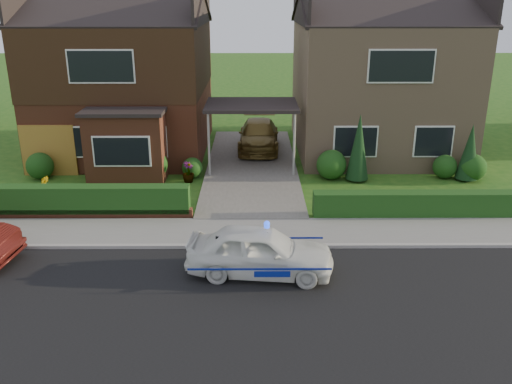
{
  "coord_description": "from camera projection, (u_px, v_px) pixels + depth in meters",
  "views": [
    {
      "loc": [
        0.06,
        -11.3,
        6.99
      ],
      "look_at": [
        0.15,
        3.5,
        1.59
      ],
      "focal_mm": 38.0,
      "sensor_mm": 36.0,
      "label": 1
    }
  ],
  "objects": [
    {
      "name": "shrub_left_near",
      "position": [
        192.0,
        168.0,
        21.88
      ],
      "size": [
        0.84,
        0.84,
        0.84
      ],
      "primitive_type": "sphere",
      "color": "#113511",
      "rests_on": "ground"
    },
    {
      "name": "driveway",
      "position": [
        252.0,
        166.0,
        23.33
      ],
      "size": [
        3.8,
        12.0,
        0.12
      ],
      "primitive_type": "cube",
      "color": "#666059",
      "rests_on": "ground"
    },
    {
      "name": "shrub_right_far",
      "position": [
        473.0,
        167.0,
        21.52
      ],
      "size": [
        1.08,
        1.08,
        1.08
      ],
      "primitive_type": "sphere",
      "color": "#113511",
      "rests_on": "ground"
    },
    {
      "name": "shrub_left_mid",
      "position": [
        151.0,
        164.0,
        21.5
      ],
      "size": [
        1.32,
        1.32,
        1.32
      ],
      "primitive_type": "sphere",
      "color": "#113511",
      "rests_on": "ground"
    },
    {
      "name": "potted_plant_b",
      "position": [
        43.0,
        188.0,
        19.6
      ],
      "size": [
        0.6,
        0.58,
        0.85
      ],
      "primitive_type": "imported",
      "rotation": [
        0.0,
        0.0,
        0.62
      ],
      "color": "gray",
      "rests_on": "ground"
    },
    {
      "name": "potted_plant_c",
      "position": [
        188.0,
        173.0,
        21.31
      ],
      "size": [
        0.63,
        0.63,
        0.82
      ],
      "primitive_type": "imported",
      "rotation": [
        0.0,
        0.0,
        1.03
      ],
      "color": "gray",
      "rests_on": "ground"
    },
    {
      "name": "house_left",
      "position": [
        125.0,
        69.0,
        24.74
      ],
      "size": [
        7.5,
        9.53,
        7.25
      ],
      "color": "brown",
      "rests_on": "ground"
    },
    {
      "name": "driveway_car",
      "position": [
        259.0,
        135.0,
        25.48
      ],
      "size": [
        1.96,
        4.56,
        1.31
      ],
      "primitive_type": "imported",
      "rotation": [
        0.0,
        0.0,
        -0.03
      ],
      "color": "brown",
      "rests_on": "driveway"
    },
    {
      "name": "potted_plant_a",
      "position": [
        14.0,
        200.0,
        18.47
      ],
      "size": [
        0.48,
        0.39,
        0.79
      ],
      "primitive_type": "imported",
      "rotation": [
        0.0,
        0.0,
        -0.31
      ],
      "color": "gray",
      "rests_on": "ground"
    },
    {
      "name": "kerb",
      "position": [
        251.0,
        246.0,
        15.86
      ],
      "size": [
        60.0,
        0.16,
        0.12
      ],
      "primitive_type": "cube",
      "color": "#9E9993",
      "rests_on": "ground"
    },
    {
      "name": "hedge_right",
      "position": [
        425.0,
        217.0,
        18.07
      ],
      "size": [
        7.5,
        0.55,
        0.8
      ],
      "primitive_type": "cube",
      "color": "#113511",
      "rests_on": "ground"
    },
    {
      "name": "carport_link",
      "position": [
        251.0,
        106.0,
        22.39
      ],
      "size": [
        3.8,
        3.0,
        2.77
      ],
      "color": "black",
      "rests_on": "ground"
    },
    {
      "name": "conifer_b",
      "position": [
        469.0,
        154.0,
        21.32
      ],
      "size": [
        0.9,
        0.9,
        2.2
      ],
      "primitive_type": "cone",
      "color": "black",
      "rests_on": "ground"
    },
    {
      "name": "road",
      "position": [
        251.0,
        304.0,
        13.01
      ],
      "size": [
        60.0,
        6.0,
        0.02
      ],
      "primitive_type": "cube",
      "color": "black",
      "rests_on": "ground"
    },
    {
      "name": "shrub_right_near",
      "position": [
        331.0,
        165.0,
        21.65
      ],
      "size": [
        1.2,
        1.2,
        1.2
      ],
      "primitive_type": "sphere",
      "color": "#113511",
      "rests_on": "ground"
    },
    {
      "name": "hedge_left",
      "position": [
        78.0,
        217.0,
        18.1
      ],
      "size": [
        7.5,
        0.55,
        0.9
      ],
      "primitive_type": "cube",
      "color": "#113511",
      "rests_on": "ground"
    },
    {
      "name": "shrub_right_mid",
      "position": [
        445.0,
        167.0,
        21.81
      ],
      "size": [
        0.96,
        0.96,
        0.96
      ],
      "primitive_type": "sphere",
      "color": "#113511",
      "rests_on": "ground"
    },
    {
      "name": "sidewalk",
      "position": [
        251.0,
        232.0,
        16.85
      ],
      "size": [
        60.0,
        2.0,
        0.1
      ],
      "primitive_type": "cube",
      "color": "slate",
      "rests_on": "ground"
    },
    {
      "name": "conifer_a",
      "position": [
        358.0,
        149.0,
        21.23
      ],
      "size": [
        0.9,
        0.9,
        2.6
      ],
      "primitive_type": "cone",
      "color": "black",
      "rests_on": "ground"
    },
    {
      "name": "shrub_left_far",
      "position": [
        40.0,
        166.0,
        21.71
      ],
      "size": [
        1.08,
        1.08,
        1.08
      ],
      "primitive_type": "sphere",
      "color": "#113511",
      "rests_on": "ground"
    },
    {
      "name": "garage_door",
      "position": [
        49.0,
        151.0,
        21.97
      ],
      "size": [
        2.2,
        0.1,
        2.1
      ],
      "primitive_type": "cube",
      "color": "olive",
      "rests_on": "ground"
    },
    {
      "name": "house_right",
      "position": [
        377.0,
        72.0,
        24.94
      ],
      "size": [
        7.5,
        8.06,
        7.25
      ],
      "color": "tan",
      "rests_on": "ground"
    },
    {
      "name": "ground",
      "position": [
        251.0,
        304.0,
        13.01
      ],
      "size": [
        120.0,
        120.0,
        0.0
      ],
      "primitive_type": "plane",
      "color": "#205416",
      "rests_on": "ground"
    },
    {
      "name": "dwarf_wall",
      "position": [
        76.0,
        214.0,
        17.9
      ],
      "size": [
        7.7,
        0.25,
        0.36
      ],
      "primitive_type": "cube",
      "color": "brown",
      "rests_on": "ground"
    },
    {
      "name": "police_car",
      "position": [
        260.0,
        251.0,
        14.2
      ],
      "size": [
        3.54,
        4.0,
        1.48
      ],
      "rotation": [
        0.0,
        0.0,
        1.46
      ],
      "color": "white",
      "rests_on": "ground"
    }
  ]
}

